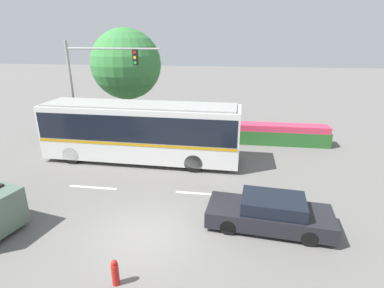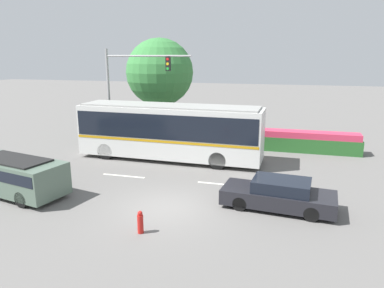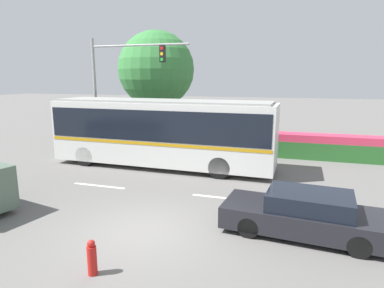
{
  "view_description": "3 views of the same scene",
  "coord_description": "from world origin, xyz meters",
  "px_view_note": "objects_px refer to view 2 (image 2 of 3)",
  "views": [
    {
      "loc": [
        3.02,
        -8.91,
        6.86
      ],
      "look_at": [
        0.87,
        6.17,
        1.45
      ],
      "focal_mm": 27.97,
      "sensor_mm": 36.0,
      "label": 1
    },
    {
      "loc": [
        4.75,
        -13.24,
        6.26
      ],
      "look_at": [
        0.38,
        2.65,
        2.17
      ],
      "focal_mm": 33.33,
      "sensor_mm": 36.0,
      "label": 2
    },
    {
      "loc": [
        4.05,
        -8.3,
        4.47
      ],
      "look_at": [
        0.4,
        3.59,
        1.97
      ],
      "focal_mm": 30.91,
      "sensor_mm": 36.0,
      "label": 3
    }
  ],
  "objects_px": {
    "sedan_foreground": "(279,195)",
    "suv_left_lane": "(14,174)",
    "fire_hydrant": "(140,222)",
    "street_tree_left": "(160,72)",
    "city_bus": "(169,129)",
    "traffic_light_pole": "(127,83)"
  },
  "relations": [
    {
      "from": "sedan_foreground",
      "to": "suv_left_lane",
      "type": "xyz_separation_m",
      "value": [
        -11.78,
        -1.61,
        0.4
      ]
    },
    {
      "from": "fire_hydrant",
      "to": "suv_left_lane",
      "type": "bearing_deg",
      "value": 164.67
    },
    {
      "from": "street_tree_left",
      "to": "city_bus",
      "type": "bearing_deg",
      "value": -65.22
    },
    {
      "from": "street_tree_left",
      "to": "fire_hydrant",
      "type": "xyz_separation_m",
      "value": [
        4.85,
        -15.33,
        -4.61
      ]
    },
    {
      "from": "city_bus",
      "to": "sedan_foreground",
      "type": "xyz_separation_m",
      "value": [
        6.8,
        -5.76,
        -1.32
      ]
    },
    {
      "from": "city_bus",
      "to": "street_tree_left",
      "type": "height_order",
      "value": "street_tree_left"
    },
    {
      "from": "sedan_foreground",
      "to": "suv_left_lane",
      "type": "height_order",
      "value": "suv_left_lane"
    },
    {
      "from": "sedan_foreground",
      "to": "street_tree_left",
      "type": "xyz_separation_m",
      "value": [
        -9.58,
        11.79,
        4.42
      ]
    },
    {
      "from": "suv_left_lane",
      "to": "fire_hydrant",
      "type": "relative_size",
      "value": 6.22
    },
    {
      "from": "traffic_light_pole",
      "to": "fire_hydrant",
      "type": "relative_size",
      "value": 7.83
    },
    {
      "from": "sedan_foreground",
      "to": "suv_left_lane",
      "type": "bearing_deg",
      "value": 13.09
    },
    {
      "from": "street_tree_left",
      "to": "fire_hydrant",
      "type": "bearing_deg",
      "value": -72.46
    },
    {
      "from": "city_bus",
      "to": "fire_hydrant",
      "type": "xyz_separation_m",
      "value": [
        2.06,
        -9.3,
        -1.52
      ]
    },
    {
      "from": "traffic_light_pole",
      "to": "street_tree_left",
      "type": "distance_m",
      "value": 3.97
    },
    {
      "from": "fire_hydrant",
      "to": "traffic_light_pole",
      "type": "bearing_deg",
      "value": 116.7
    },
    {
      "from": "city_bus",
      "to": "suv_left_lane",
      "type": "height_order",
      "value": "city_bus"
    },
    {
      "from": "city_bus",
      "to": "traffic_light_pole",
      "type": "height_order",
      "value": "traffic_light_pole"
    },
    {
      "from": "traffic_light_pole",
      "to": "fire_hydrant",
      "type": "bearing_deg",
      "value": -63.3
    },
    {
      "from": "city_bus",
      "to": "suv_left_lane",
      "type": "xyz_separation_m",
      "value": [
        -4.98,
        -7.37,
        -0.92
      ]
    },
    {
      "from": "sedan_foreground",
      "to": "traffic_light_pole",
      "type": "relative_size",
      "value": 0.71
    },
    {
      "from": "fire_hydrant",
      "to": "sedan_foreground",
      "type": "bearing_deg",
      "value": 36.82
    },
    {
      "from": "city_bus",
      "to": "traffic_light_pole",
      "type": "bearing_deg",
      "value": -29.49
    }
  ]
}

